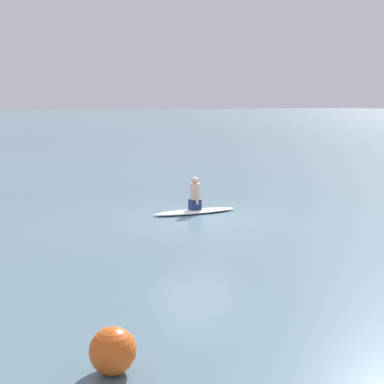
{
  "coord_description": "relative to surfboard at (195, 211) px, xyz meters",
  "views": [
    {
      "loc": [
        13.4,
        -7.73,
        3.32
      ],
      "look_at": [
        -1.05,
        0.49,
        0.62
      ],
      "focal_mm": 52.41,
      "sensor_mm": 36.0,
      "label": 1
    }
  ],
  "objects": [
    {
      "name": "ground_plane",
      "position": [
        0.88,
        -0.49,
        -0.06
      ],
      "size": [
        400.0,
        400.0,
        0.0
      ],
      "primitive_type": "plane",
      "color": "slate"
    },
    {
      "name": "surfboard",
      "position": [
        0.0,
        0.0,
        0.0
      ],
      "size": [
        0.84,
        2.67,
        0.11
      ],
      "primitive_type": "ellipsoid",
      "rotation": [
        0.0,
        0.0,
        1.48
      ],
      "color": "white",
      "rests_on": "ground"
    },
    {
      "name": "person_paddler",
      "position": [
        0.0,
        0.0,
        0.5
      ],
      "size": [
        0.43,
        0.35,
        0.99
      ],
      "rotation": [
        0.0,
        0.0,
        1.48
      ],
      "color": "navy",
      "rests_on": "surfboard"
    },
    {
      "name": "buoy_marker",
      "position": [
        8.18,
        -5.87,
        0.24
      ],
      "size": [
        0.59,
        0.59,
        0.59
      ],
      "primitive_type": "sphere",
      "color": "#E55919",
      "rests_on": "ground"
    }
  ]
}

